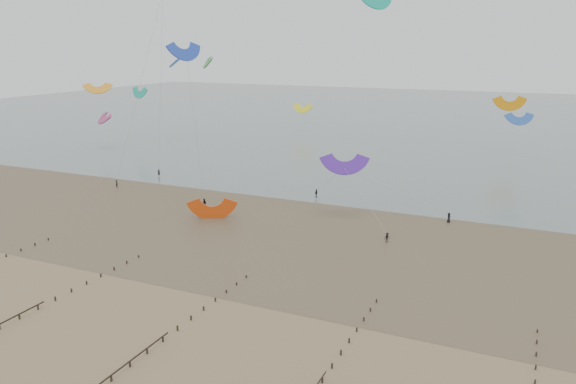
# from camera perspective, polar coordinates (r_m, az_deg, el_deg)

# --- Properties ---
(ground) EXTENTS (500.00, 500.00, 0.00)m
(ground) POSITION_cam_1_polar(r_m,az_deg,el_deg) (69.39, -12.07, -11.58)
(ground) COLOR brown
(ground) RESTS_ON ground
(sea_and_shore) EXTENTS (500.00, 665.00, 0.03)m
(sea_and_shore) POSITION_cam_1_polar(r_m,az_deg,el_deg) (98.63, -2.18, -3.20)
(sea_and_shore) COLOR #475654
(sea_and_shore) RESTS_ON ground
(kitesurfer_lead) EXTENTS (0.72, 0.58, 1.71)m
(kitesurfer_lead) POSITION_cam_1_polar(r_m,az_deg,el_deg) (128.52, -17.00, 0.81)
(kitesurfer_lead) COLOR black
(kitesurfer_lead) RESTS_ON ground
(kitesurfers) EXTENTS (121.05, 25.50, 1.81)m
(kitesurfers) POSITION_cam_1_polar(r_m,az_deg,el_deg) (103.12, 12.01, -2.23)
(kitesurfers) COLOR black
(kitesurfers) RESTS_ON ground
(grounded_kite) EXTENTS (9.37, 8.65, 4.14)m
(grounded_kite) POSITION_cam_1_polar(r_m,az_deg,el_deg) (102.33, -7.68, -2.66)
(grounded_kite) COLOR #D8440D
(grounded_kite) RESTS_ON ground
(kites_airborne) EXTENTS (240.54, 113.81, 42.59)m
(kites_airborne) POSITION_cam_1_polar(r_m,az_deg,el_deg) (151.38, 4.53, 10.99)
(kites_airborne) COLOR #12A98F
(kites_airborne) RESTS_ON ground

